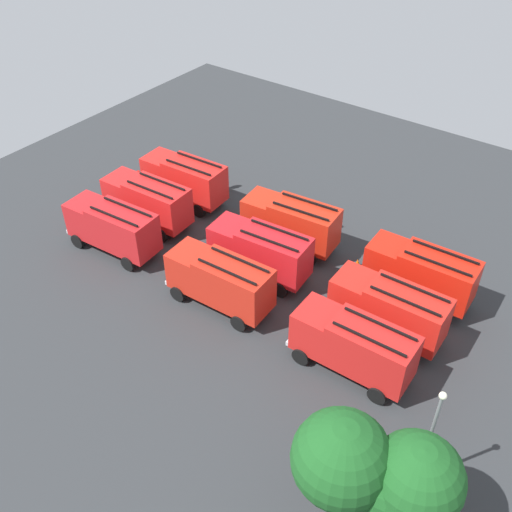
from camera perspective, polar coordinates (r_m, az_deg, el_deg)
The scene contains 20 objects.
ground_plane at distance 41.33m, azimuth 0.00°, elevation -1.51°, with size 56.79×56.79×0.00m, color #2D3033.
fire_truck_0 at distance 39.43m, azimuth 15.68°, elevation -1.49°, with size 7.29×2.97×3.88m.
fire_truck_1 at distance 42.49m, azimuth 3.39°, elevation 3.36°, with size 7.40×3.31×3.88m.
fire_truck_2 at distance 47.77m, azimuth -6.94°, elevation 7.50°, with size 7.32×3.08×3.88m.
fire_truck_3 at distance 36.37m, azimuth 12.75°, elevation -4.93°, with size 7.25×2.89×3.88m.
fire_truck_4 at distance 39.74m, azimuth 0.41°, elevation 0.57°, with size 7.38×3.26×3.88m.
fire_truck_5 at distance 45.47m, azimuth -10.47°, elevation 5.34°, with size 7.31×3.05×3.88m.
fire_truck_6 at distance 33.86m, azimuth 9.45°, elevation -8.43°, with size 7.25×2.88×3.88m.
fire_truck_7 at distance 37.44m, azimuth -3.47°, elevation -2.32°, with size 7.30×3.02×3.88m.
fire_truck_8 at distance 43.15m, azimuth -13.71°, elevation 2.80°, with size 7.35×3.16×3.88m.
firefighter_0 at distance 50.77m, azimuth -11.25°, elevation 7.37°, with size 0.26×0.42×1.61m.
firefighter_1 at distance 44.91m, azimuth 6.94°, elevation 3.53°, with size 0.40×0.48×1.81m.
firefighter_2 at distance 49.67m, azimuth -2.94°, elevation 7.46°, with size 0.40×0.48×1.72m.
tree_0 at distance 26.87m, azimuth 15.23°, elevation -20.12°, with size 4.07×4.07×6.31m.
tree_1 at distance 27.17m, azimuth 12.99°, elevation -20.48°, with size 3.60×3.60×5.58m.
tree_2 at distance 26.41m, azimuth 8.27°, elevation -18.90°, with size 4.36×4.36×6.76m.
traffic_cone_0 at distance 40.01m, azimuth 8.41°, elevation -2.95°, with size 0.51×0.51×0.73m, color #F2600C.
traffic_cone_1 at distance 42.24m, azimuth 9.81°, elevation -0.63°, with size 0.43×0.43×0.61m, color #F2600C.
traffic_cone_2 at distance 46.25m, azimuth 4.07°, elevation 3.83°, with size 0.44×0.44×0.64m, color #F2600C.
lamppost at distance 28.75m, azimuth 16.63°, elevation -16.05°, with size 0.36×0.36×6.71m.
Camera 1 is at (-18.70, 25.43, 26.68)m, focal length 41.29 mm.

